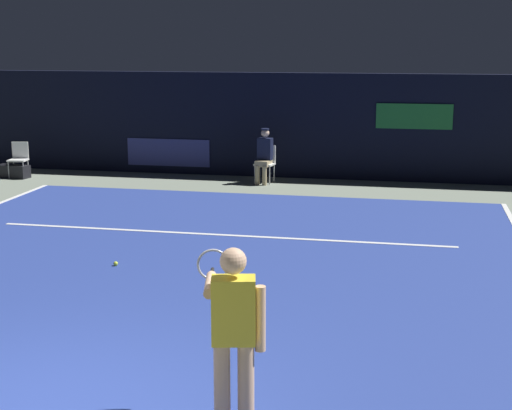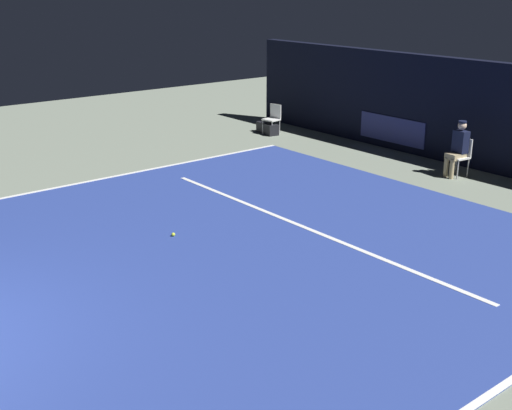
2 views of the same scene
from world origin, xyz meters
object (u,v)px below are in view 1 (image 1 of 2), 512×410
(line_judge_on_chair, at_px, (264,155))
(tennis_ball, at_px, (116,264))
(tennis_player, at_px, (233,333))
(courtside_chair_near, at_px, (19,157))
(equipment_bag, at_px, (13,171))

(line_judge_on_chair, bearing_deg, tennis_ball, -96.93)
(line_judge_on_chair, bearing_deg, tennis_player, -80.14)
(line_judge_on_chair, bearing_deg, courtside_chair_near, -176.34)
(tennis_player, xyz_separation_m, tennis_ball, (-2.96, 4.68, -0.94))
(tennis_ball, bearing_deg, line_judge_on_chair, 83.07)
(equipment_bag, bearing_deg, tennis_player, -43.75)
(tennis_player, relative_size, equipment_bag, 2.06)
(tennis_player, distance_m, tennis_ball, 5.62)
(equipment_bag, bearing_deg, tennis_ball, -41.19)
(line_judge_on_chair, height_order, tennis_ball, line_judge_on_chair)
(line_judge_on_chair, xyz_separation_m, courtside_chair_near, (-6.22, -0.40, -0.18))
(line_judge_on_chair, distance_m, courtside_chair_near, 6.23)
(equipment_bag, bearing_deg, line_judge_on_chair, 14.57)
(tennis_player, relative_size, courtside_chair_near, 1.97)
(tennis_player, height_order, line_judge_on_chair, tennis_player)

